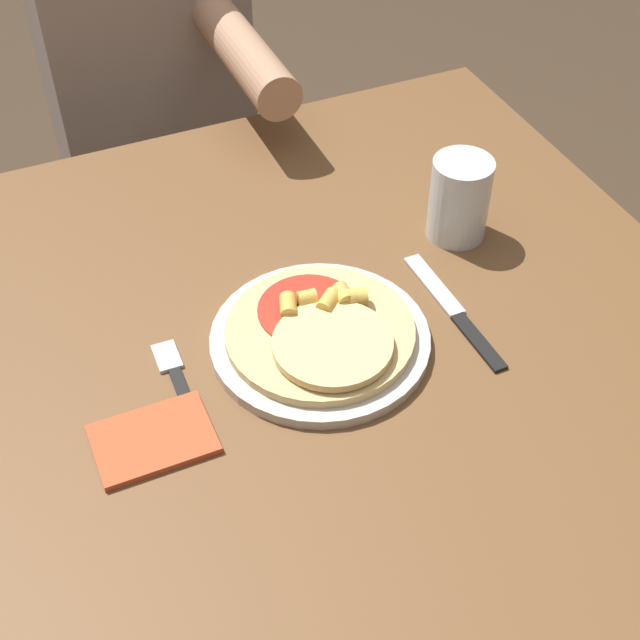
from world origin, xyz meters
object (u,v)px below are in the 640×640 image
dining_table (303,399)px  knife (455,312)px  pizza (323,331)px  person_diner (150,86)px  drinking_glass (459,199)px  plate (320,340)px  fork (180,387)px

dining_table → knife: (0.19, -0.04, 0.12)m
pizza → person_diner: person_diner is taller
dining_table → drinking_glass: size_ratio=8.96×
pizza → knife: bearing=-4.9°
dining_table → person_diner: size_ratio=0.86×
drinking_glass → plate: bearing=-154.6°
knife → person_diner: person_diner is taller
drinking_glass → knife: bearing=-119.7°
dining_table → person_diner: person_diner is taller
plate → fork: size_ratio=1.49×
pizza → person_diner: size_ratio=0.19×
fork → knife: 0.35m
plate → drinking_glass: drinking_glass is taller
plate → knife: size_ratio=1.19×
plate → person_diner: bearing=89.8°
plate → pizza: pizza is taller
person_diner → plate: bearing=-90.2°
fork → plate: bearing=0.3°
plate → person_diner: size_ratio=0.22×
fork → knife: (0.35, -0.02, -0.00)m
fork → person_diner: size_ratio=0.15×
pizza → drinking_glass: size_ratio=1.96×
dining_table → pizza: pizza is taller
fork → drinking_glass: drinking_glass is taller
knife → drinking_glass: 0.17m
drinking_glass → person_diner: person_diner is taller
fork → pizza: bearing=-0.9°
pizza → person_diner: 0.79m
drinking_glass → person_diner: (-0.25, 0.66, -0.12)m
dining_table → fork: size_ratio=5.82×
pizza → drinking_glass: 0.28m
pizza → person_diner: (0.00, 0.78, -0.09)m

